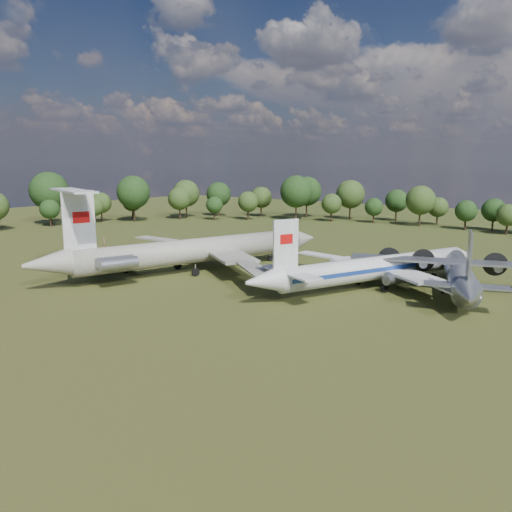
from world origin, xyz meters
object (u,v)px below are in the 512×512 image
Objects in this scene: tu104_jet at (377,272)px; person_on_il62 at (104,242)px; an12_transport at (459,278)px; small_prop_northwest at (111,263)px; il62_airliner at (198,255)px; small_prop_west at (124,266)px.

tu104_jet is 40.87m from person_on_il62.
an12_transport is 56.15m from small_prop_northwest.
il62_airliner is 12.59m from small_prop_west.
small_prop_west is at bearing -177.40° from an12_transport.
il62_airliner is 41.07m from an12_transport.
il62_airliner reaches higher than an12_transport.
small_prop_west is at bearing 10.63° from small_prop_northwest.
person_on_il62 reaches higher than il62_airliner.
an12_transport is (39.57, 10.97, -0.59)m from il62_airliner.
tu104_jet is at bearing 33.29° from small_prop_west.
person_on_il62 is (-44.74, -25.80, 4.19)m from an12_transport.
small_prop_west is 9.95m from person_on_il62.
tu104_jet reaches higher than small_prop_northwest.
tu104_jet is at bearing 33.06° from il62_airliner.
small_prop_west is at bearing -134.53° from tu104_jet.
an12_transport reaches higher than small_prop_northwest.
il62_airliner reaches higher than tu104_jet.
il62_airliner is 1.23× the size of tu104_jet.
an12_transport is 2.64× the size of small_prop_west.
person_on_il62 is at bearing -25.74° from small_prop_northwest.
small_prop_northwest is (-42.48, -14.66, -1.23)m from tu104_jet.
person_on_il62 is (8.27, -7.33, 5.31)m from small_prop_northwest.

